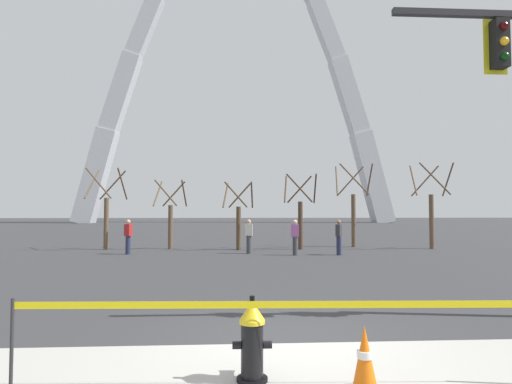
# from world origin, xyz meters

# --- Properties ---
(ground_plane) EXTENTS (240.00, 240.00, 0.00)m
(ground_plane) POSITION_xyz_m (0.00, 0.00, 0.00)
(ground_plane) COLOR #333335
(fire_hydrant) EXTENTS (0.46, 0.48, 0.99)m
(fire_hydrant) POSITION_xyz_m (-0.61, -1.56, 0.47)
(fire_hydrant) COLOR black
(fire_hydrant) RESTS_ON ground
(caution_tape_barrier) EXTENTS (5.91, 0.30, 1.00)m
(caution_tape_barrier) POSITION_xyz_m (-0.37, -1.73, 0.70)
(caution_tape_barrier) COLOR #232326
(caution_tape_barrier) RESTS_ON ground
(traffic_cone_by_hydrant) EXTENTS (0.36, 0.36, 0.73)m
(traffic_cone_by_hydrant) POSITION_xyz_m (0.61, -1.95, 0.36)
(traffic_cone_by_hydrant) COLOR black
(traffic_cone_by_hydrant) RESTS_ON ground
(monument_arch) EXTENTS (54.59, 3.26, 55.80)m
(monument_arch) POSITION_xyz_m (-0.00, 66.90, 24.19)
(monument_arch) COLOR silver
(monument_arch) RESTS_ON ground
(tree_far_left) EXTENTS (1.93, 1.94, 4.19)m
(tree_far_left) POSITION_xyz_m (-7.34, 16.08, 1.86)
(tree_far_left) COLOR brown
(tree_far_left) RESTS_ON ground
(tree_left_mid) EXTENTS (1.67, 1.68, 3.61)m
(tree_left_mid) POSITION_xyz_m (-4.04, 16.16, 1.60)
(tree_left_mid) COLOR brown
(tree_left_mid) RESTS_ON ground
(tree_center_left) EXTENTS (1.62, 1.63, 3.48)m
(tree_center_left) POSITION_xyz_m (-0.48, 15.47, 1.54)
(tree_center_left) COLOR brown
(tree_center_left) RESTS_ON ground
(tree_center_right) EXTENTS (1.80, 1.81, 3.90)m
(tree_center_right) POSITION_xyz_m (2.74, 15.56, 1.73)
(tree_center_right) COLOR #473323
(tree_center_right) RESTS_ON ground
(tree_right_mid) EXTENTS (2.11, 2.12, 4.58)m
(tree_right_mid) POSITION_xyz_m (5.94, 16.94, 2.04)
(tree_right_mid) COLOR brown
(tree_right_mid) RESTS_ON ground
(tree_far_right) EXTENTS (2.06, 2.08, 4.49)m
(tree_far_right) POSITION_xyz_m (9.68, 15.44, 2.00)
(tree_far_right) COLOR brown
(tree_far_right) RESTS_ON ground
(pedestrian_walking_left) EXTENTS (0.35, 0.22, 1.59)m
(pedestrian_walking_left) POSITION_xyz_m (2.01, 12.59, 0.82)
(pedestrian_walking_left) COLOR #38383D
(pedestrian_walking_left) RESTS_ON ground
(pedestrian_standing_center) EXTENTS (0.36, 0.24, 1.59)m
(pedestrian_standing_center) POSITION_xyz_m (-0.03, 13.44, 0.82)
(pedestrian_standing_center) COLOR #38383D
(pedestrian_standing_center) RESTS_ON ground
(pedestrian_walking_right) EXTENTS (0.39, 0.36, 1.59)m
(pedestrian_walking_right) POSITION_xyz_m (-5.59, 13.47, 0.82)
(pedestrian_walking_right) COLOR #232847
(pedestrian_walking_right) RESTS_ON ground
(pedestrian_near_trees) EXTENTS (0.35, 0.39, 1.59)m
(pedestrian_near_trees) POSITION_xyz_m (4.01, 12.56, 0.82)
(pedestrian_near_trees) COLOR #232847
(pedestrian_near_trees) RESTS_ON ground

